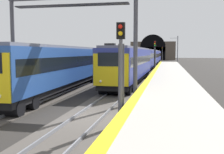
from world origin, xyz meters
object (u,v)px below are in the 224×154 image
Objects in this scene: train_main_approaching at (149,58)px; catenary_mast_near at (177,50)px; railway_signal_mid at (155,54)px; railway_signal_far at (162,53)px; railway_signal_near at (121,66)px; train_adjacent_platform at (110,60)px; overhead_signal_gantry at (71,20)px.

catenary_mast_near reaches higher than train_main_approaching.
catenary_mast_near is (34.72, -4.79, 0.93)m from railway_signal_mid.
railway_signal_mid is (-12.88, -1.86, 0.98)m from train_main_approaching.
railway_signal_far reaches higher than railway_signal_mid.
train_main_approaching is at bearing 163.05° from catenary_mast_near.
train_main_approaching is 9.48× the size of catenary_mast_near.
railway_signal_near is 0.87× the size of railway_signal_far.
catenary_mast_near is at bearing 160.79° from train_adjacent_platform.
catenary_mast_near is at bearing 172.14° from railway_signal_mid.
railway_signal_near is (-30.63, -7.00, 0.55)m from train_adjacent_platform.
catenary_mast_near reaches higher than railway_signal_near.
catenary_mast_near reaches higher than railway_signal_mid.
railway_signal_mid is 27.98m from overhead_signal_gantry.
catenary_mast_near reaches higher than railway_signal_far.
overhead_signal_gantry is at bearing -2.78° from railway_signal_far.
train_adjacent_platform is at bearing -167.13° from railway_signal_near.
catenary_mast_near is at bearing 175.96° from railway_signal_near.
railway_signal_near is at bearing 3.43° from train_main_approaching.
railway_signal_mid is 0.97× the size of railway_signal_far.
train_main_approaching is at bearing -171.79° from railway_signal_mid.
train_main_approaching is 14.33× the size of railway_signal_mid.
railway_signal_far is at bearing 9.41° from catenary_mast_near.
railway_signal_far is (66.18, -7.00, 1.05)m from train_adjacent_platform.
train_main_approaching is 15.98× the size of railway_signal_near.
catenary_mast_near reaches higher than train_adjacent_platform.
train_adjacent_platform reaches higher than railway_signal_near.
railway_signal_near is at bearing 0.00° from railway_signal_mid.
catenary_mast_near is at bearing 9.41° from railway_signal_far.
railway_signal_mid reaches higher than railway_signal_near.
overhead_signal_gantry is (5.65, 4.43, 2.80)m from railway_signal_near.
overhead_signal_gantry is 1.13× the size of catenary_mast_near.
railway_signal_mid is 63.63m from railway_signal_far.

